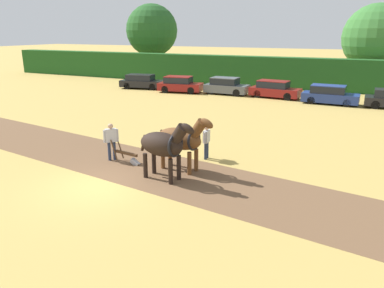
{
  "coord_description": "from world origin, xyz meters",
  "views": [
    {
      "loc": [
        8.94,
        -10.66,
        5.79
      ],
      "look_at": [
        2.33,
        3.26,
        1.1
      ],
      "focal_mm": 35.0,
      "sensor_mm": 36.0,
      "label": 1
    }
  ],
  "objects_px": {
    "tree_far_left": "(152,30)",
    "farmer_at_plow": "(111,139)",
    "tree_left": "(376,37)",
    "parked_car_center": "(274,90)",
    "plow": "(129,157)",
    "parked_car_center_right": "(330,95)",
    "parked_car_center_left": "(226,86)",
    "draft_horse_lead_right": "(182,139)",
    "farmer_beside_team": "(206,140)",
    "parked_car_left": "(180,85)",
    "parked_car_far_left": "(142,82)",
    "draft_horse_lead_left": "(164,145)"
  },
  "relations": [
    {
      "from": "parked_car_far_left",
      "to": "parked_car_left",
      "type": "distance_m",
      "value": 4.73
    },
    {
      "from": "draft_horse_lead_right",
      "to": "plow",
      "type": "relative_size",
      "value": 1.86
    },
    {
      "from": "parked_car_left",
      "to": "parked_car_center_right",
      "type": "bearing_deg",
      "value": -9.65
    },
    {
      "from": "tree_far_left",
      "to": "plow",
      "type": "bearing_deg",
      "value": -60.68
    },
    {
      "from": "draft_horse_lead_left",
      "to": "parked_car_left",
      "type": "bearing_deg",
      "value": 123.5
    },
    {
      "from": "tree_far_left",
      "to": "parked_car_far_left",
      "type": "relative_size",
      "value": 1.94
    },
    {
      "from": "farmer_beside_team",
      "to": "parked_car_left",
      "type": "height_order",
      "value": "farmer_beside_team"
    },
    {
      "from": "parked_car_left",
      "to": "parked_car_center_left",
      "type": "height_order",
      "value": "parked_car_center_left"
    },
    {
      "from": "tree_far_left",
      "to": "draft_horse_lead_left",
      "type": "xyz_separation_m",
      "value": [
        19.99,
        -32.29,
        -4.33
      ]
    },
    {
      "from": "plow",
      "to": "farmer_at_plow",
      "type": "height_order",
      "value": "farmer_at_plow"
    },
    {
      "from": "tree_left",
      "to": "farmer_at_plow",
      "type": "distance_m",
      "value": 32.62
    },
    {
      "from": "parked_car_left",
      "to": "plow",
      "type": "bearing_deg",
      "value": -78.33
    },
    {
      "from": "farmer_at_plow",
      "to": "parked_car_far_left",
      "type": "distance_m",
      "value": 22.53
    },
    {
      "from": "plow",
      "to": "parked_car_far_left",
      "type": "height_order",
      "value": "parked_car_far_left"
    },
    {
      "from": "farmer_beside_team",
      "to": "parked_car_center_right",
      "type": "xyz_separation_m",
      "value": [
        3.67,
        16.92,
        -0.19
      ]
    },
    {
      "from": "parked_car_center_left",
      "to": "parked_car_center_right",
      "type": "bearing_deg",
      "value": -5.7
    },
    {
      "from": "draft_horse_lead_right",
      "to": "parked_car_center",
      "type": "bearing_deg",
      "value": 100.02
    },
    {
      "from": "tree_far_left",
      "to": "tree_left",
      "type": "distance_m",
      "value": 27.07
    },
    {
      "from": "tree_far_left",
      "to": "parked_car_left",
      "type": "xyz_separation_m",
      "value": [
        10.37,
        -12.17,
        -5.04
      ]
    },
    {
      "from": "tree_left",
      "to": "parked_car_center_right",
      "type": "height_order",
      "value": "tree_left"
    },
    {
      "from": "tree_far_left",
      "to": "tree_left",
      "type": "height_order",
      "value": "tree_far_left"
    },
    {
      "from": "draft_horse_lead_right",
      "to": "parked_car_far_left",
      "type": "bearing_deg",
      "value": 134.65
    },
    {
      "from": "plow",
      "to": "parked_car_center",
      "type": "relative_size",
      "value": 0.34
    },
    {
      "from": "farmer_beside_team",
      "to": "parked_car_center_left",
      "type": "xyz_separation_m",
      "value": [
        -5.67,
        17.89,
        -0.17
      ]
    },
    {
      "from": "tree_far_left",
      "to": "plow",
      "type": "distance_m",
      "value": 36.35
    },
    {
      "from": "draft_horse_lead_right",
      "to": "plow",
      "type": "bearing_deg",
      "value": -166.3
    },
    {
      "from": "parked_car_center",
      "to": "parked_car_center_left",
      "type": "bearing_deg",
      "value": -174.53
    },
    {
      "from": "draft_horse_lead_left",
      "to": "draft_horse_lead_right",
      "type": "height_order",
      "value": "draft_horse_lead_left"
    },
    {
      "from": "farmer_beside_team",
      "to": "parked_car_center",
      "type": "relative_size",
      "value": 0.35
    },
    {
      "from": "draft_horse_lead_left",
      "to": "plow",
      "type": "xyz_separation_m",
      "value": [
        -2.4,
        0.95,
        -1.15
      ]
    },
    {
      "from": "tree_left",
      "to": "plow",
      "type": "height_order",
      "value": "tree_left"
    },
    {
      "from": "draft_horse_lead_left",
      "to": "parked_car_center_right",
      "type": "xyz_separation_m",
      "value": [
        4.22,
        19.96,
        -0.73
      ]
    },
    {
      "from": "plow",
      "to": "parked_car_center_right",
      "type": "distance_m",
      "value": 20.13
    },
    {
      "from": "tree_far_left",
      "to": "farmer_at_plow",
      "type": "distance_m",
      "value": 35.77
    },
    {
      "from": "draft_horse_lead_right",
      "to": "plow",
      "type": "height_order",
      "value": "draft_horse_lead_right"
    },
    {
      "from": "tree_far_left",
      "to": "draft_horse_lead_right",
      "type": "distance_m",
      "value": 37.31
    },
    {
      "from": "parked_car_center_right",
      "to": "tree_left",
      "type": "bearing_deg",
      "value": 77.42
    },
    {
      "from": "draft_horse_lead_left",
      "to": "plow",
      "type": "distance_m",
      "value": 2.82
    },
    {
      "from": "parked_car_center_right",
      "to": "parked_car_far_left",
      "type": "bearing_deg",
      "value": 178.96
    },
    {
      "from": "parked_car_center_left",
      "to": "tree_far_left",
      "type": "bearing_deg",
      "value": 142.87
    },
    {
      "from": "tree_far_left",
      "to": "plow",
      "type": "relative_size",
      "value": 5.98
    },
    {
      "from": "parked_car_center_right",
      "to": "parked_car_left",
      "type": "bearing_deg",
      "value": -179.52
    },
    {
      "from": "parked_car_center",
      "to": "plow",
      "type": "bearing_deg",
      "value": -89.81
    },
    {
      "from": "farmer_beside_team",
      "to": "parked_car_center_right",
      "type": "distance_m",
      "value": 17.31
    },
    {
      "from": "draft_horse_lead_left",
      "to": "farmer_beside_team",
      "type": "relative_size",
      "value": 1.67
    },
    {
      "from": "plow",
      "to": "farmer_beside_team",
      "type": "height_order",
      "value": "farmer_beside_team"
    },
    {
      "from": "tree_far_left",
      "to": "farmer_at_plow",
      "type": "height_order",
      "value": "tree_far_left"
    },
    {
      "from": "tree_left",
      "to": "parked_car_center",
      "type": "distance_m",
      "value": 13.84
    },
    {
      "from": "tree_far_left",
      "to": "farmer_beside_team",
      "type": "relative_size",
      "value": 5.72
    },
    {
      "from": "tree_left",
      "to": "farmer_at_plow",
      "type": "height_order",
      "value": "tree_left"
    }
  ]
}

